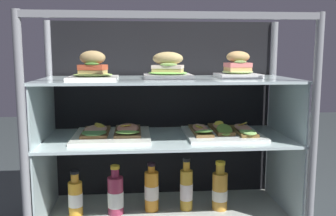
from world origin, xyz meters
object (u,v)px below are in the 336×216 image
plated_roll_sandwich_right_of_center (93,70)px  juice_bottle_front_left_end (152,190)px  juice_bottle_front_second (76,197)px  juice_bottle_back_left (220,190)px  plated_roll_sandwich_mid_right (168,69)px  open_sandwich_tray_mid_right (112,133)px  open_sandwich_tray_far_left (222,131)px  plated_roll_sandwich_mid_left (238,68)px  juice_bottle_front_fourth (116,195)px  juice_bottle_front_right_end (186,189)px

plated_roll_sandwich_right_of_center → juice_bottle_front_left_end: bearing=13.8°
juice_bottle_front_second → juice_bottle_back_left: 0.66m
plated_roll_sandwich_mid_right → open_sandwich_tray_mid_right: size_ratio=0.61×
open_sandwich_tray_far_left → juice_bottle_front_second: (-0.67, -0.01, -0.29)m
plated_roll_sandwich_mid_left → plated_roll_sandwich_right_of_center: bearing=-174.0°
plated_roll_sandwich_mid_right → plated_roll_sandwich_mid_left: (0.32, 0.02, 0.00)m
open_sandwich_tray_far_left → juice_bottle_front_fourth: bearing=-177.8°
plated_roll_sandwich_mid_right → juice_bottle_front_fourth: 0.62m
plated_roll_sandwich_mid_left → juice_bottle_back_left: 0.57m
open_sandwich_tray_mid_right → juice_bottle_front_left_end: 0.33m
plated_roll_sandwich_mid_right → juice_bottle_front_fourth: (-0.24, -0.01, -0.57)m
plated_roll_sandwich_mid_left → juice_bottle_front_fourth: bearing=-176.7°
plated_roll_sandwich_mid_right → juice_bottle_front_second: size_ratio=1.01×
juice_bottle_front_fourth → plated_roll_sandwich_right_of_center: bearing=-156.5°
open_sandwich_tray_far_left → juice_bottle_front_right_end: open_sandwich_tray_far_left is taller
open_sandwich_tray_far_left → juice_bottle_back_left: (-0.01, -0.01, -0.28)m
plated_roll_sandwich_right_of_center → juice_bottle_front_left_end: (0.25, 0.06, -0.56)m
plated_roll_sandwich_right_of_center → open_sandwich_tray_mid_right: size_ratio=0.60×
open_sandwich_tray_mid_right → plated_roll_sandwich_right_of_center: bearing=-138.4°
plated_roll_sandwich_mid_right → juice_bottle_front_fourth: bearing=-177.4°
plated_roll_sandwich_right_of_center → juice_bottle_front_left_end: plated_roll_sandwich_right_of_center is taller
juice_bottle_front_second → juice_bottle_back_left: juice_bottle_back_left is taller
juice_bottle_front_second → juice_bottle_front_fourth: bearing=-2.0°
juice_bottle_front_fourth → juice_bottle_front_right_end: bearing=3.6°
plated_roll_sandwich_mid_left → juice_bottle_front_fourth: plated_roll_sandwich_mid_left is taller
open_sandwich_tray_mid_right → juice_bottle_front_second: open_sandwich_tray_mid_right is taller
plated_roll_sandwich_mid_left → juice_bottle_back_left: bearing=-163.8°
open_sandwich_tray_mid_right → juice_bottle_back_left: size_ratio=1.47×
plated_roll_sandwich_mid_left → juice_bottle_front_second: 0.94m
plated_roll_sandwich_mid_left → juice_bottle_front_second: bearing=-178.0°
open_sandwich_tray_mid_right → open_sandwich_tray_far_left: bearing=-1.1°
plated_roll_sandwich_mid_right → open_sandwich_tray_mid_right: plated_roll_sandwich_mid_right is taller
open_sandwich_tray_mid_right → juice_bottle_front_second: (-0.17, -0.02, -0.29)m
plated_roll_sandwich_mid_right → juice_bottle_back_left: (0.24, -0.00, -0.57)m
open_sandwich_tray_mid_right → juice_bottle_front_second: bearing=-172.6°
plated_roll_sandwich_mid_left → open_sandwich_tray_mid_right: (-0.57, -0.00, -0.29)m
open_sandwich_tray_far_left → plated_roll_sandwich_right_of_center: bearing=-174.6°
juice_bottle_front_fourth → juice_bottle_front_left_end: size_ratio=1.00×
plated_roll_sandwich_right_of_center → plated_roll_sandwich_mid_left: (0.64, 0.07, 0.00)m
plated_roll_sandwich_right_of_center → juice_bottle_front_right_end: plated_roll_sandwich_right_of_center is taller
plated_roll_sandwich_mid_right → open_sandwich_tray_far_left: bearing=1.8°
plated_roll_sandwich_mid_left → juice_bottle_front_right_end: 0.61m
plated_roll_sandwich_right_of_center → juice_bottle_front_second: size_ratio=0.99×
juice_bottle_front_second → juice_bottle_front_left_end: (0.34, 0.02, 0.01)m
juice_bottle_back_left → juice_bottle_front_right_end: bearing=176.1°
juice_bottle_front_fourth → juice_bottle_front_right_end: juice_bottle_front_right_end is taller
plated_roll_sandwich_mid_left → open_sandwich_tray_mid_right: plated_roll_sandwich_mid_left is taller
plated_roll_sandwich_right_of_center → plated_roll_sandwich_mid_left: plated_roll_sandwich_right_of_center is taller
open_sandwich_tray_far_left → juice_bottle_back_left: open_sandwich_tray_far_left is taller
juice_bottle_front_fourth → juice_bottle_front_right_end: (0.33, 0.02, 0.01)m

